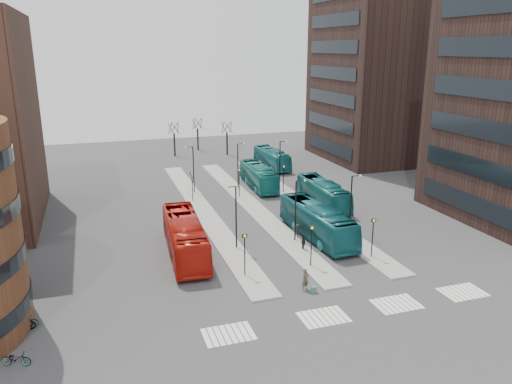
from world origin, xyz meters
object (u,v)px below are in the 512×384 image
object	(u,v)px
commuter_b	(303,243)
bicycle_far	(24,323)
teal_bus_a	(317,221)
bicycle_mid	(24,325)
bicycle_near	(16,359)
commuter_c	(297,231)
suitcase	(314,289)
traveller	(305,279)
commuter_a	(182,253)
teal_bus_c	(323,193)
teal_bus_d	(272,158)
red_bus	(185,237)
teal_bus_b	(258,176)

from	to	relation	value
commuter_b	bicycle_far	distance (m)	24.41
teal_bus_a	bicycle_mid	xyz separation A→B (m)	(-26.09, -9.66, -1.24)
teal_bus_a	bicycle_near	xyz separation A→B (m)	(-26.09, -13.61, -1.23)
teal_bus_a	commuter_c	bearing A→B (deg)	163.79
teal_bus_a	commuter_b	world-z (taller)	teal_bus_a
suitcase	bicycle_near	size ratio (longest dim) A/B	0.29
traveller	commuter_a	xyz separation A→B (m)	(-8.27, 8.18, 0.02)
teal_bus_c	traveller	bearing A→B (deg)	-117.55
bicycle_mid	teal_bus_c	bearing A→B (deg)	-73.36
commuter_b	bicycle_near	bearing A→B (deg)	117.18
commuter_a	commuter_c	distance (m)	12.22
teal_bus_d	suitcase	bearing A→B (deg)	-106.77
teal_bus_a	commuter_c	world-z (taller)	teal_bus_a
commuter_c	bicycle_far	bearing A→B (deg)	-34.01
commuter_b	bicycle_near	distance (m)	25.88
teal_bus_c	traveller	size ratio (longest dim) A/B	6.10
bicycle_mid	teal_bus_d	bearing A→B (deg)	-53.76
bicycle_mid	commuter_c	bearing A→B (deg)	-81.97
red_bus	teal_bus_c	size ratio (longest dim) A/B	1.15
teal_bus_d	bicycle_near	size ratio (longest dim) A/B	5.91
suitcase	traveller	size ratio (longest dim) A/B	0.28
suitcase	commuter_c	size ratio (longest dim) A/B	0.35
red_bus	traveller	world-z (taller)	red_bus
commuter_b	bicycle_mid	xyz separation A→B (m)	(-23.46, -6.96, -0.33)
suitcase	bicycle_mid	xyz separation A→B (m)	(-20.88, 1.03, 0.20)
suitcase	commuter_c	bearing A→B (deg)	89.98
teal_bus_a	commuter_b	size ratio (longest dim) A/B	7.75
suitcase	red_bus	distance (m)	13.43
commuter_c	bicycle_far	world-z (taller)	commuter_c
teal_bus_d	commuter_c	xyz separation A→B (m)	(-8.12, -29.67, -0.75)
commuter_b	bicycle_near	size ratio (longest dim) A/B	0.88
bicycle_far	teal_bus_b	bearing A→B (deg)	-50.39
traveller	bicycle_mid	size ratio (longest dim) A/B	1.18
suitcase	traveller	world-z (taller)	traveller
bicycle_near	bicycle_mid	distance (m)	3.94
bicycle_near	teal_bus_d	bearing A→B (deg)	-15.98
commuter_a	bicycle_mid	bearing A→B (deg)	37.51
teal_bus_a	bicycle_near	distance (m)	29.45
red_bus	teal_bus_a	distance (m)	13.36
commuter_a	commuter_c	xyz separation A→B (m)	(11.99, 2.37, -0.19)
red_bus	bicycle_near	world-z (taller)	red_bus
teal_bus_c	commuter_a	distance (m)	22.20
red_bus	commuter_c	world-z (taller)	red_bus
red_bus	commuter_a	world-z (taller)	red_bus
teal_bus_a	teal_bus_c	xyz separation A→B (m)	(5.16, 9.40, -0.16)
teal_bus_a	bicycle_mid	world-z (taller)	teal_bus_a
bicycle_far	commuter_b	bearing A→B (deg)	-82.09
commuter_c	teal_bus_c	bearing A→B (deg)	175.20
teal_bus_a	bicycle_far	size ratio (longest dim) A/B	6.77
bicycle_near	teal_bus_c	bearing A→B (deg)	-33.22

